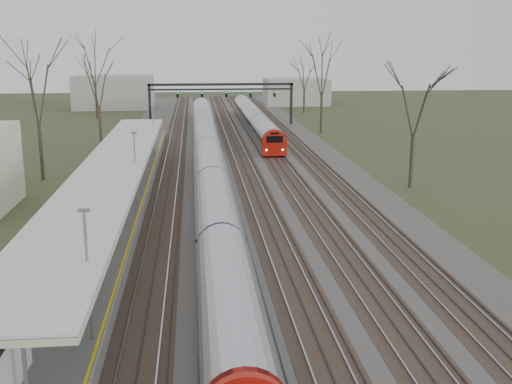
{
  "coord_description": "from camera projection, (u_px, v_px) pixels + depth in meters",
  "views": [
    {
      "loc": [
        -3.75,
        -8.4,
        11.79
      ],
      "look_at": [
        0.3,
        33.28,
        2.0
      ],
      "focal_mm": 45.0,
      "sensor_mm": 36.0,
      "label": 1
    }
  ],
  "objects": [
    {
      "name": "track_bed",
      "position": [
        235.0,
        162.0,
        64.5
      ],
      "size": [
        24.0,
        160.0,
        0.22
      ],
      "color": "#474442",
      "rests_on": "ground"
    },
    {
      "name": "platform",
      "position": [
        123.0,
        202.0,
        46.56
      ],
      "size": [
        3.5,
        69.0,
        1.0
      ],
      "primitive_type": "cube",
      "color": "#9E9B93",
      "rests_on": "ground"
    },
    {
      "name": "canopy",
      "position": [
        113.0,
        167.0,
        41.41
      ],
      "size": [
        4.1,
        50.0,
        3.11
      ],
      "color": "slate",
      "rests_on": "platform"
    },
    {
      "name": "signal_gantry",
      "position": [
        221.0,
        91.0,
        92.46
      ],
      "size": [
        21.0,
        0.59,
        6.08
      ],
      "color": "black",
      "rests_on": "ground"
    },
    {
      "name": "tree_west_far",
      "position": [
        36.0,
        88.0,
        54.28
      ],
      "size": [
        5.5,
        5.5,
        11.33
      ],
      "color": "#2D231C",
      "rests_on": "ground"
    },
    {
      "name": "tree_east_far",
      "position": [
        415.0,
        100.0,
        51.55
      ],
      "size": [
        5.0,
        5.0,
        10.3
      ],
      "color": "#2D231C",
      "rests_on": "ground"
    },
    {
      "name": "train_near",
      "position": [
        208.0,
        153.0,
        61.05
      ],
      "size": [
        2.62,
        90.21,
        3.05
      ],
      "color": "#9C9EA5",
      "rests_on": "ground"
    },
    {
      "name": "train_far",
      "position": [
        254.0,
        119.0,
        87.92
      ],
      "size": [
        2.62,
        45.21,
        3.05
      ],
      "color": "#9C9EA5",
      "rests_on": "ground"
    },
    {
      "name": "passenger",
      "position": [
        74.0,
        281.0,
        27.63
      ],
      "size": [
        0.42,
        0.59,
        1.53
      ],
      "primitive_type": "imported",
      "rotation": [
        0.0,
        0.0,
        1.46
      ],
      "color": "#2A3D52",
      "rests_on": "platform"
    }
  ]
}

